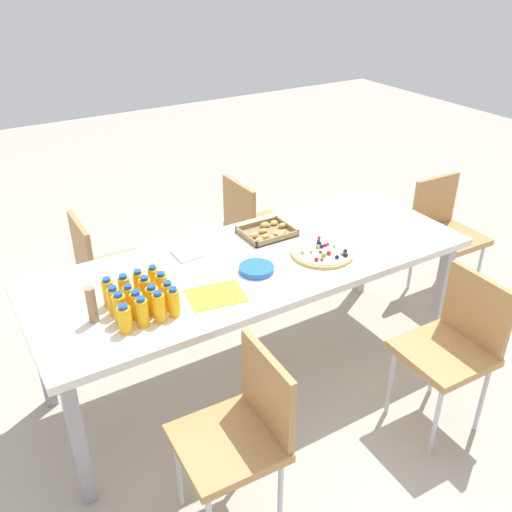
# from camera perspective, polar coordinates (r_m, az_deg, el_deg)

# --- Properties ---
(ground_plane) EXTENTS (12.00, 12.00, 0.00)m
(ground_plane) POSITION_cam_1_polar(r_m,az_deg,el_deg) (3.37, -0.10, -11.61)
(ground_plane) COLOR #B2A899
(party_table) EXTENTS (2.34, 0.87, 0.76)m
(party_table) POSITION_cam_1_polar(r_m,az_deg,el_deg) (2.97, -0.11, -1.42)
(party_table) COLOR silver
(party_table) RESTS_ON ground_plane
(chair_end) EXTENTS (0.41, 0.41, 0.83)m
(chair_end) POSITION_cam_1_polar(r_m,az_deg,el_deg) (4.07, 18.60, 2.81)
(chair_end) COLOR #B7844C
(chair_end) RESTS_ON ground_plane
(chair_near_right) EXTENTS (0.41, 0.41, 0.83)m
(chair_near_right) POSITION_cam_1_polar(r_m,az_deg,el_deg) (2.94, 19.62, -8.14)
(chair_near_right) COLOR #B7844C
(chair_near_right) RESTS_ON ground_plane
(chair_far_left) EXTENTS (0.40, 0.40, 0.83)m
(chair_far_left) POSITION_cam_1_polar(r_m,az_deg,el_deg) (3.50, -15.12, -1.08)
(chair_far_left) COLOR #B7844C
(chair_far_left) RESTS_ON ground_plane
(chair_far_right) EXTENTS (0.41, 0.41, 0.83)m
(chair_far_right) POSITION_cam_1_polar(r_m,az_deg,el_deg) (3.90, -0.24, 3.30)
(chair_far_right) COLOR #B7844C
(chair_far_right) RESTS_ON ground_plane
(chair_near_left) EXTENTS (0.42, 0.42, 0.83)m
(chair_near_left) POSITION_cam_1_polar(r_m,az_deg,el_deg) (2.36, -1.45, -17.11)
(chair_near_left) COLOR #B7844C
(chair_near_left) RESTS_ON ground_plane
(juice_bottle_0) EXTENTS (0.06, 0.06, 0.13)m
(juice_bottle_0) POSITION_cam_1_polar(r_m,az_deg,el_deg) (2.44, -13.24, -6.28)
(juice_bottle_0) COLOR #FAAF14
(juice_bottle_0) RESTS_ON party_table
(juice_bottle_1) EXTENTS (0.06, 0.06, 0.14)m
(juice_bottle_1) POSITION_cam_1_polar(r_m,az_deg,el_deg) (2.46, -11.53, -5.64)
(juice_bottle_1) COLOR #F9AF14
(juice_bottle_1) RESTS_ON party_table
(juice_bottle_2) EXTENTS (0.05, 0.05, 0.15)m
(juice_bottle_2) POSITION_cam_1_polar(r_m,az_deg,el_deg) (2.47, -9.85, -5.16)
(juice_bottle_2) COLOR #FAAC14
(juice_bottle_2) RESTS_ON party_table
(juice_bottle_3) EXTENTS (0.05, 0.05, 0.14)m
(juice_bottle_3) POSITION_cam_1_polar(r_m,az_deg,el_deg) (2.50, -8.36, -4.71)
(juice_bottle_3) COLOR #F8AB14
(juice_bottle_3) RESTS_ON party_table
(juice_bottle_4) EXTENTS (0.06, 0.06, 0.15)m
(juice_bottle_4) POSITION_cam_1_polar(r_m,az_deg,el_deg) (2.50, -13.70, -5.20)
(juice_bottle_4) COLOR #F8AE14
(juice_bottle_4) RESTS_ON party_table
(juice_bottle_5) EXTENTS (0.06, 0.06, 0.14)m
(juice_bottle_5) POSITION_cam_1_polar(r_m,az_deg,el_deg) (2.51, -12.04, -4.94)
(juice_bottle_5) COLOR #F9AC14
(juice_bottle_5) RESTS_ON party_table
(juice_bottle_6) EXTENTS (0.06, 0.06, 0.14)m
(juice_bottle_6) POSITION_cam_1_polar(r_m,az_deg,el_deg) (2.53, -10.50, -4.44)
(juice_bottle_6) COLOR #FAAF14
(juice_bottle_6) RESTS_ON party_table
(juice_bottle_7) EXTENTS (0.05, 0.05, 0.14)m
(juice_bottle_7) POSITION_cam_1_polar(r_m,az_deg,el_deg) (2.55, -8.93, -4.02)
(juice_bottle_7) COLOR #F9AB14
(juice_bottle_7) RESTS_ON party_table
(juice_bottle_8) EXTENTS (0.06, 0.06, 0.14)m
(juice_bottle_8) POSITION_cam_1_polar(r_m,az_deg,el_deg) (2.56, -14.25, -4.47)
(juice_bottle_8) COLOR #FAAE14
(juice_bottle_8) RESTS_ON party_table
(juice_bottle_9) EXTENTS (0.05, 0.05, 0.13)m
(juice_bottle_9) POSITION_cam_1_polar(r_m,az_deg,el_deg) (2.57, -12.80, -4.24)
(juice_bottle_9) COLOR #F9AC14
(juice_bottle_9) RESTS_ON party_table
(juice_bottle_10) EXTENTS (0.05, 0.05, 0.15)m
(juice_bottle_10) POSITION_cam_1_polar(r_m,az_deg,el_deg) (2.60, -11.19, -3.56)
(juice_bottle_10) COLOR #FAAF14
(juice_bottle_10) RESTS_ON party_table
(juice_bottle_11) EXTENTS (0.05, 0.05, 0.15)m
(juice_bottle_11) POSITION_cam_1_polar(r_m,az_deg,el_deg) (2.61, -9.55, -3.13)
(juice_bottle_11) COLOR #F8AC14
(juice_bottle_11) RESTS_ON party_table
(juice_bottle_12) EXTENTS (0.05, 0.05, 0.14)m
(juice_bottle_12) POSITION_cam_1_polar(r_m,az_deg,el_deg) (2.63, -14.83, -3.63)
(juice_bottle_12) COLOR #F9AA14
(juice_bottle_12) RESTS_ON party_table
(juice_bottle_13) EXTENTS (0.06, 0.06, 0.14)m
(juice_bottle_13) POSITION_cam_1_polar(r_m,az_deg,el_deg) (2.64, -13.26, -3.30)
(juice_bottle_13) COLOR #FAAF14
(juice_bottle_13) RESTS_ON party_table
(juice_bottle_14) EXTENTS (0.05, 0.05, 0.14)m
(juice_bottle_14) POSITION_cam_1_polar(r_m,az_deg,el_deg) (2.66, -11.85, -2.84)
(juice_bottle_14) COLOR #FAAD14
(juice_bottle_14) RESTS_ON party_table
(juice_bottle_15) EXTENTS (0.05, 0.05, 0.14)m
(juice_bottle_15) POSITION_cam_1_polar(r_m,az_deg,el_deg) (2.68, -10.40, -2.40)
(juice_bottle_15) COLOR #F8AB14
(juice_bottle_15) RESTS_ON party_table
(fruit_pizza) EXTENTS (0.34, 0.34, 0.05)m
(fruit_pizza) POSITION_cam_1_polar(r_m,az_deg,el_deg) (3.00, 6.79, 0.38)
(fruit_pizza) COLOR tan
(fruit_pizza) RESTS_ON party_table
(snack_tray) EXTENTS (0.29, 0.24, 0.04)m
(snack_tray) POSITION_cam_1_polar(r_m,az_deg,el_deg) (3.19, 1.18, 2.46)
(snack_tray) COLOR olive
(snack_tray) RESTS_ON party_table
(plate_stack) EXTENTS (0.18, 0.18, 0.03)m
(plate_stack) POSITION_cam_1_polar(r_m,az_deg,el_deg) (2.82, 0.05, -1.32)
(plate_stack) COLOR blue
(plate_stack) RESTS_ON party_table
(napkin_stack) EXTENTS (0.15, 0.15, 0.02)m
(napkin_stack) POSITION_cam_1_polar(r_m,az_deg,el_deg) (3.00, -6.90, 0.32)
(napkin_stack) COLOR white
(napkin_stack) RESTS_ON party_table
(cardboard_tube) EXTENTS (0.04, 0.04, 0.17)m
(cardboard_tube) POSITION_cam_1_polar(r_m,az_deg,el_deg) (2.53, -16.39, -4.79)
(cardboard_tube) COLOR #9E7A56
(cardboard_tube) RESTS_ON party_table
(paper_folder) EXTENTS (0.29, 0.24, 0.01)m
(paper_folder) POSITION_cam_1_polar(r_m,az_deg,el_deg) (2.65, -4.10, -4.01)
(paper_folder) COLOR yellow
(paper_folder) RESTS_ON party_table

